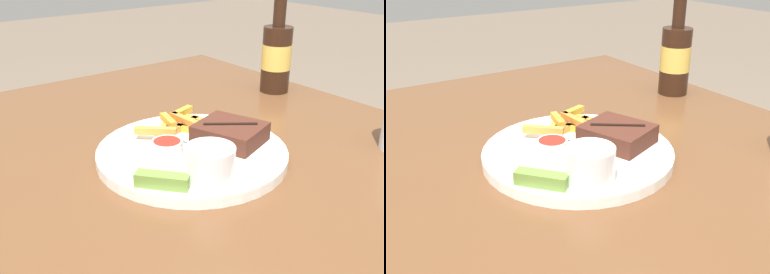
# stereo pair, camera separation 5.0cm
# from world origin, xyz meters

# --- Properties ---
(dining_table) EXTENTS (1.10, 0.92, 0.72)m
(dining_table) POSITION_xyz_m (0.00, 0.00, 0.63)
(dining_table) COLOR brown
(dining_table) RESTS_ON ground_plane
(dinner_plate) EXTENTS (0.31, 0.31, 0.02)m
(dinner_plate) POSITION_xyz_m (0.00, 0.00, 0.73)
(dinner_plate) COLOR white
(dinner_plate) RESTS_ON dining_table
(steak_portion) EXTENTS (0.13, 0.12, 0.03)m
(steak_portion) POSITION_xyz_m (0.02, 0.07, 0.75)
(steak_portion) COLOR #472319
(steak_portion) RESTS_ON dinner_plate
(fries_pile) EXTENTS (0.12, 0.15, 0.02)m
(fries_pile) POSITION_xyz_m (-0.07, 0.03, 0.75)
(fries_pile) COLOR orange
(fries_pile) RESTS_ON dinner_plate
(coleslaw_cup) EXTENTS (0.07, 0.07, 0.05)m
(coleslaw_cup) POSITION_xyz_m (0.10, -0.05, 0.77)
(coleslaw_cup) COLOR white
(coleslaw_cup) RESTS_ON dinner_plate
(dipping_sauce_cup) EXTENTS (0.05, 0.05, 0.02)m
(dipping_sauce_cup) POSITION_xyz_m (-0.01, -0.04, 0.75)
(dipping_sauce_cup) COLOR silver
(dipping_sauce_cup) RESTS_ON dinner_plate
(pickle_spear) EXTENTS (0.07, 0.07, 0.02)m
(pickle_spear) POSITION_xyz_m (0.07, -0.11, 0.75)
(pickle_spear) COLOR olive
(pickle_spear) RESTS_ON dinner_plate
(fork_utensil) EXTENTS (0.13, 0.04, 0.00)m
(fork_utensil) POSITION_xyz_m (-0.08, -0.02, 0.74)
(fork_utensil) COLOR #B7B7BC
(fork_utensil) RESTS_ON dinner_plate
(knife_utensil) EXTENTS (0.08, 0.16, 0.01)m
(knife_utensil) POSITION_xyz_m (0.00, 0.04, 0.74)
(knife_utensil) COLOR #B7B7BC
(knife_utensil) RESTS_ON dinner_plate
(beer_bottle) EXTENTS (0.07, 0.07, 0.24)m
(beer_bottle) POSITION_xyz_m (-0.17, 0.37, 0.81)
(beer_bottle) COLOR black
(beer_bottle) RESTS_ON dining_table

